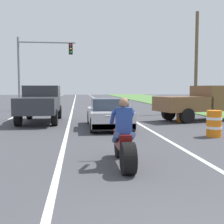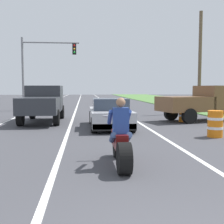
{
  "view_description": "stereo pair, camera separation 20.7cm",
  "coord_description": "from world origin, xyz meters",
  "px_view_note": "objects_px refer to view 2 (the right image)",
  "views": [
    {
      "loc": [
        -1.35,
        -2.25,
        1.84
      ],
      "look_at": [
        -0.15,
        7.74,
        1.0
      ],
      "focal_mm": 46.0,
      "sensor_mm": 36.0,
      "label": 1
    },
    {
      "loc": [
        -1.14,
        -2.28,
        1.84
      ],
      "look_at": [
        -0.15,
        7.74,
        1.0
      ],
      "focal_mm": 46.0,
      "sensor_mm": 36.0,
      "label": 2
    }
  ],
  "objects_px": {
    "sports_car_silver": "(110,114)",
    "construction_barrel_mid": "(184,113)",
    "traffic_light_mast_near": "(41,62)",
    "pickup_truck_left_lane_dark_grey": "(43,102)",
    "motorcycle_with_rider": "(121,142)",
    "pickup_truck_right_shoulder_brown": "(204,101)",
    "construction_barrel_nearest": "(215,124)"
  },
  "relations": [
    {
      "from": "sports_car_silver",
      "to": "pickup_truck_left_lane_dark_grey",
      "type": "distance_m",
      "value": 4.33
    },
    {
      "from": "pickup_truck_left_lane_dark_grey",
      "to": "construction_barrel_nearest",
      "type": "height_order",
      "value": "pickup_truck_left_lane_dark_grey"
    },
    {
      "from": "motorcycle_with_rider",
      "to": "traffic_light_mast_near",
      "type": "bearing_deg",
      "value": 103.67
    },
    {
      "from": "pickup_truck_left_lane_dark_grey",
      "to": "traffic_light_mast_near",
      "type": "height_order",
      "value": "traffic_light_mast_near"
    },
    {
      "from": "traffic_light_mast_near",
      "to": "construction_barrel_mid",
      "type": "height_order",
      "value": "traffic_light_mast_near"
    },
    {
      "from": "pickup_truck_left_lane_dark_grey",
      "to": "pickup_truck_right_shoulder_brown",
      "type": "height_order",
      "value": "same"
    },
    {
      "from": "traffic_light_mast_near",
      "to": "construction_barrel_mid",
      "type": "relative_size",
      "value": 6.0
    },
    {
      "from": "motorcycle_with_rider",
      "to": "pickup_truck_right_shoulder_brown",
      "type": "xyz_separation_m",
      "value": [
        5.93,
        9.03,
        0.51
      ]
    },
    {
      "from": "traffic_light_mast_near",
      "to": "construction_barrel_nearest",
      "type": "relative_size",
      "value": 6.0
    },
    {
      "from": "motorcycle_with_rider",
      "to": "construction_barrel_mid",
      "type": "xyz_separation_m",
      "value": [
        4.62,
        8.61,
        -0.09
      ]
    },
    {
      "from": "sports_car_silver",
      "to": "construction_barrel_mid",
      "type": "relative_size",
      "value": 4.3
    },
    {
      "from": "motorcycle_with_rider",
      "to": "traffic_light_mast_near",
      "type": "relative_size",
      "value": 0.37
    },
    {
      "from": "traffic_light_mast_near",
      "to": "construction_barrel_nearest",
      "type": "distance_m",
      "value": 16.91
    },
    {
      "from": "motorcycle_with_rider",
      "to": "traffic_light_mast_near",
      "type": "distance_m",
      "value": 18.8
    },
    {
      "from": "motorcycle_with_rider",
      "to": "sports_car_silver",
      "type": "relative_size",
      "value": 0.51
    },
    {
      "from": "motorcycle_with_rider",
      "to": "pickup_truck_right_shoulder_brown",
      "type": "bearing_deg",
      "value": 56.68
    },
    {
      "from": "pickup_truck_left_lane_dark_grey",
      "to": "traffic_light_mast_near",
      "type": "distance_m",
      "value": 9.2
    },
    {
      "from": "sports_car_silver",
      "to": "traffic_light_mast_near",
      "type": "distance_m",
      "value": 12.65
    },
    {
      "from": "pickup_truck_left_lane_dark_grey",
      "to": "pickup_truck_right_shoulder_brown",
      "type": "relative_size",
      "value": 0.93
    },
    {
      "from": "sports_car_silver",
      "to": "construction_barrel_mid",
      "type": "distance_m",
      "value": 4.65
    },
    {
      "from": "motorcycle_with_rider",
      "to": "pickup_truck_left_lane_dark_grey",
      "type": "distance_m",
      "value": 9.83
    },
    {
      "from": "motorcycle_with_rider",
      "to": "construction_barrel_mid",
      "type": "relative_size",
      "value": 2.21
    },
    {
      "from": "traffic_light_mast_near",
      "to": "construction_barrel_nearest",
      "type": "bearing_deg",
      "value": -59.32
    },
    {
      "from": "motorcycle_with_rider",
      "to": "pickup_truck_right_shoulder_brown",
      "type": "relative_size",
      "value": 0.43
    },
    {
      "from": "pickup_truck_right_shoulder_brown",
      "to": "construction_barrel_mid",
      "type": "relative_size",
      "value": 5.14
    },
    {
      "from": "traffic_light_mast_near",
      "to": "pickup_truck_left_lane_dark_grey",
      "type": "bearing_deg",
      "value": -81.35
    },
    {
      "from": "motorcycle_with_rider",
      "to": "pickup_truck_left_lane_dark_grey",
      "type": "xyz_separation_m",
      "value": [
        -3.06,
        9.33,
        0.51
      ]
    },
    {
      "from": "traffic_light_mast_near",
      "to": "construction_barrel_mid",
      "type": "distance_m",
      "value": 13.43
    },
    {
      "from": "pickup_truck_right_shoulder_brown",
      "to": "construction_barrel_nearest",
      "type": "relative_size",
      "value": 5.14
    },
    {
      "from": "motorcycle_with_rider",
      "to": "pickup_truck_left_lane_dark_grey",
      "type": "height_order",
      "value": "pickup_truck_left_lane_dark_grey"
    },
    {
      "from": "sports_car_silver",
      "to": "construction_barrel_nearest",
      "type": "distance_m",
      "value": 4.76
    },
    {
      "from": "motorcycle_with_rider",
      "to": "sports_car_silver",
      "type": "distance_m",
      "value": 6.73
    }
  ]
}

